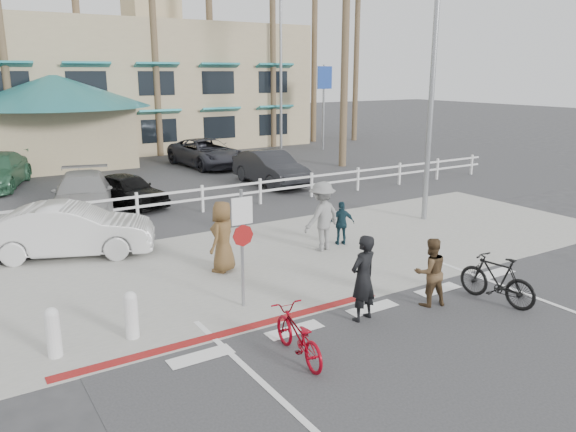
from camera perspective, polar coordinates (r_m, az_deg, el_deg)
ground at (r=12.00m, az=10.45°, el=-10.22°), size 140.00×140.00×0.00m
bike_path at (r=10.78m, az=17.82°, el=-13.66°), size 12.00×16.00×0.01m
sidewalk_plaza at (r=15.35m, az=-0.94°, el=-4.38°), size 22.00×7.00×0.01m
cross_street at (r=18.74m, az=-7.29°, el=-1.01°), size 40.00×5.00×0.01m
parking_lot at (r=27.45m, az=-15.74°, el=3.50°), size 50.00×16.00×0.01m
curb_red at (r=11.33m, az=-5.35°, el=-11.53°), size 7.00×0.25×0.02m
rail_fence at (r=20.59m, az=-8.43°, el=1.78°), size 29.40×0.16×1.00m
building at (r=40.09m, az=-19.04°, el=14.68°), size 28.00×16.00×11.30m
sign_post at (r=11.93m, az=-4.69°, el=-2.72°), size 0.50×0.10×2.90m
bollard_0 at (r=11.23m, az=-15.64°, el=-9.65°), size 0.26×0.26×0.95m
bollard_1 at (r=10.98m, az=-22.75°, el=-10.86°), size 0.26×0.26×0.95m
streetlight_0 at (r=19.42m, az=14.43°, el=12.65°), size 0.60×2.00×9.00m
streetlight_1 at (r=37.43m, az=-0.73°, el=14.12°), size 0.60×2.00×9.50m
info_sign at (r=36.93m, az=3.63°, el=11.06°), size 1.20×0.16×5.60m
palm_3 at (r=33.19m, az=-27.19°, el=16.45°), size 4.00×4.00×14.00m
palm_4 at (r=34.85m, az=-20.62°, el=17.75°), size 4.00×4.00×15.00m
palm_5 at (r=34.92m, az=-13.42°, el=16.60°), size 4.00×4.00×13.00m
palm_6 at (r=37.48m, az=-8.01°, el=19.73°), size 4.00×4.00×17.00m
palm_7 at (r=38.34m, az=-1.56°, el=17.49°), size 4.00×4.00×14.00m
palm_8 at (r=41.37m, az=2.71°, el=17.95°), size 4.00×4.00×15.00m
palm_9 at (r=42.31m, az=6.98°, el=16.43°), size 4.00×4.00×13.00m
palm_11 at (r=30.33m, az=5.87°, el=18.23°), size 4.00×4.00×14.00m
bike_red at (r=10.12m, az=0.99°, el=-12.01°), size 0.78×1.78×0.90m
rider_red at (r=11.52m, az=7.64°, el=-6.28°), size 0.73×0.55×1.81m
bike_black at (r=13.21m, az=20.46°, el=-6.04°), size 0.76×1.86×1.09m
rider_black at (r=12.57m, az=14.25°, el=-5.53°), size 0.87×0.76×1.52m
pedestrian_a at (r=15.86m, az=3.48°, el=-0.04°), size 1.42×1.02×1.99m
pedestrian_child at (r=16.51m, az=5.48°, el=-0.75°), size 0.83×0.58×1.30m
pedestrian_b at (r=14.28m, az=-6.65°, el=-2.10°), size 1.07×1.01×1.83m
car_white_sedan at (r=16.55m, az=-21.23°, el=-1.36°), size 4.70×3.07×1.46m
lot_car_1 at (r=21.34m, az=-20.06°, el=2.11°), size 3.26×5.35×1.45m
lot_car_2 at (r=22.03m, az=-15.97°, el=2.56°), size 2.56×3.99×1.26m
lot_car_3 at (r=25.31m, az=-1.80°, el=4.89°), size 1.63×4.62×1.52m
lot_car_5 at (r=30.57m, az=-8.28°, el=6.36°), size 2.84×5.50×1.48m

